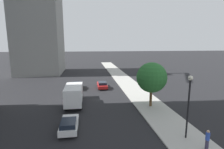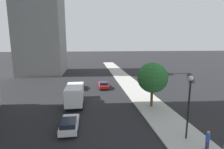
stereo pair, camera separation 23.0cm
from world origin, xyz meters
name	(u,v)px [view 1 (the left image)]	position (x,y,z in m)	size (l,w,h in m)	color
sidewalk	(155,110)	(8.40, 20.00, 0.07)	(4.56, 120.00, 0.15)	#B2AFA8
construction_building	(39,18)	(-14.29, 54.26, 16.29)	(13.01, 24.64, 38.16)	gray
street_lamp	(189,98)	(8.55, 12.97, 4.06)	(0.44, 0.44, 6.00)	black
street_tree	(152,78)	(8.29, 21.57, 4.29)	(4.23, 4.23, 6.27)	brown
car_white	(69,124)	(-2.56, 16.17, 0.71)	(1.79, 4.03, 1.37)	silver
car_gold	(78,86)	(-2.56, 33.27, 0.65)	(1.88, 4.13, 1.30)	#AD8938
car_red	(102,85)	(2.39, 33.16, 0.68)	(1.86, 4.60, 1.35)	red
box_truck	(74,93)	(-2.56, 24.15, 1.73)	(2.35, 7.29, 3.03)	silver
pedestrian_blue_shirt	(207,139)	(9.27, 11.03, 1.03)	(0.34, 0.34, 1.73)	#38334C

